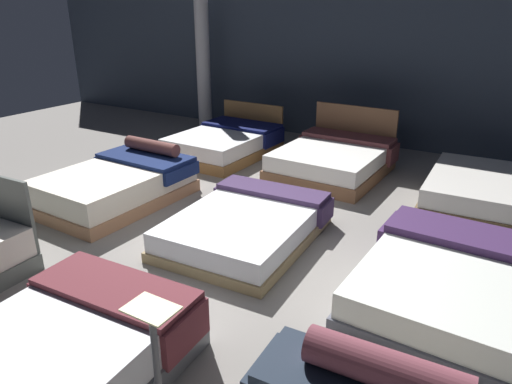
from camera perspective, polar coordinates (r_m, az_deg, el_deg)
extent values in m
cube|color=gray|center=(5.55, -2.44, -7.12)|extent=(18.00, 18.00, 0.02)
cube|color=#333D4C|center=(9.73, 15.37, 15.62)|extent=(18.00, 0.06, 3.50)
cube|color=silver|center=(3.82, -24.74, -18.31)|extent=(1.47, 2.13, 0.30)
cube|color=brown|center=(4.10, -16.84, -11.12)|extent=(1.43, 0.63, 0.06)
cube|color=brown|center=(4.67, -22.97, -10.36)|extent=(0.08, 0.56, 0.32)
cube|color=brown|center=(3.81, -8.47, -16.60)|extent=(0.08, 0.56, 0.32)
cube|color=#252F3E|center=(3.40, 1.09, -20.86)|extent=(0.10, 0.54, 0.22)
cylinder|color=brown|center=(3.06, 15.45, -20.02)|extent=(0.99, 0.29, 0.24)
cube|color=#9A6B4D|center=(7.08, -16.70, -0.57)|extent=(1.49, 2.12, 0.17)
cube|color=silver|center=(7.00, -16.91, 1.29)|extent=(1.43, 2.06, 0.32)
cube|color=navy|center=(7.34, -13.32, 4.16)|extent=(1.44, 0.77, 0.06)
cube|color=navy|center=(7.89, -16.93, 4.08)|extent=(0.08, 0.73, 0.19)
cube|color=navy|center=(6.91, -9.02, 2.28)|extent=(0.08, 0.73, 0.19)
cylinder|color=brown|center=(7.40, -12.59, 5.49)|extent=(1.00, 0.22, 0.19)
cube|color=#8C774F|center=(5.72, -1.38, -5.36)|extent=(1.61, 2.10, 0.12)
cube|color=silver|center=(5.64, -1.40, -3.74)|extent=(1.54, 2.03, 0.24)
cube|color=#3F2C50|center=(6.19, 2.02, 0.19)|extent=(1.50, 0.52, 0.07)
cube|color=#3F2C50|center=(6.59, -3.89, 0.01)|extent=(0.09, 0.45, 0.26)
cube|color=#3F2C50|center=(5.99, 8.48, -2.50)|extent=(0.09, 0.45, 0.26)
cube|color=#4E515D|center=(4.97, 22.37, -11.65)|extent=(1.67, 2.13, 0.13)
cube|color=white|center=(4.87, 22.69, -9.75)|extent=(1.61, 2.06, 0.25)
cube|color=#3F2651|center=(5.40, 24.41, -4.83)|extent=(1.61, 0.69, 0.08)
cube|color=#3F2651|center=(5.60, 16.00, -4.30)|extent=(0.10, 0.65, 0.20)
cube|color=brown|center=(8.94, -3.96, 4.99)|extent=(1.52, 2.08, 0.19)
cube|color=silver|center=(8.88, -4.00, 6.39)|extent=(1.46, 2.02, 0.26)
cube|color=brown|center=(9.68, -0.41, 8.35)|extent=(1.39, 0.07, 0.85)
cube|color=#10174E|center=(9.35, -1.72, 8.21)|extent=(1.47, 0.75, 0.05)
cube|color=#10174E|center=(9.80, -5.32, 7.77)|extent=(0.07, 0.72, 0.28)
cube|color=#10174E|center=(9.01, 2.22, 6.59)|extent=(0.07, 0.72, 0.28)
cube|color=brown|center=(7.98, 9.12, 2.76)|extent=(1.66, 1.99, 0.21)
cube|color=white|center=(7.91, 9.22, 4.36)|extent=(1.60, 1.93, 0.26)
cube|color=brown|center=(8.75, 11.88, 6.98)|extent=(1.53, 0.07, 1.01)
cube|color=brown|center=(8.49, 11.20, 6.59)|extent=(1.61, 0.53, 0.07)
cube|color=brown|center=(8.85, 6.19, 6.20)|extent=(0.09, 0.50, 0.31)
cube|color=brown|center=(8.30, 16.34, 4.38)|extent=(0.09, 0.50, 0.31)
cube|color=brown|center=(7.52, 25.91, -0.71)|extent=(1.62, 2.06, 0.15)
cube|color=silver|center=(7.45, 26.16, 0.73)|extent=(1.56, 2.00, 0.26)
cube|color=beige|center=(2.64, -12.69, -13.71)|extent=(0.28, 0.20, 0.01)
cylinder|color=silver|center=(11.02, -6.51, 16.86)|extent=(0.31, 0.31, 3.50)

